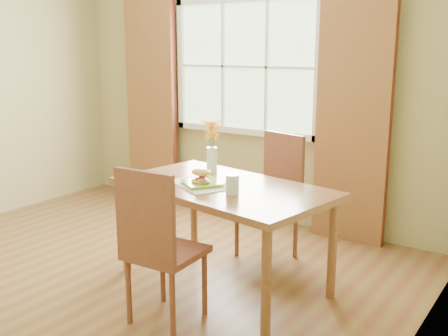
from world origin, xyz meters
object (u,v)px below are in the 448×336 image
Objects in this scene: flower_vase at (212,140)px; water_glass at (232,185)px; chair_near at (157,241)px; croissant_sandwich at (201,177)px; dining_table at (223,195)px; chair_far at (274,190)px.

water_glass is at bearing -41.70° from flower_vase.
chair_near is 0.65m from croissant_sandwich.
dining_table is 0.71m from chair_far.
chair_far is (0.02, 0.70, -0.12)m from dining_table.
chair_near reaches higher than water_glass.
flower_vase is (-0.18, 0.37, 0.19)m from croissant_sandwich.
chair_near is 1.41m from chair_far.
chair_near reaches higher than dining_table.
flower_vase reaches higher than water_glass.
croissant_sandwich is at bearing -118.22° from dining_table.
water_glass is (0.28, -0.03, -0.01)m from croissant_sandwich.
chair_far reaches higher than croissant_sandwich.
flower_vase is at bearing 138.30° from water_glass.
water_glass is 0.32× the size of flower_vase.
croissant_sandwich is (-0.10, 0.58, 0.27)m from chair_near.
croissant_sandwich is 0.28m from water_glass.
dining_table is 0.28m from water_glass.
chair_far is 7.65× the size of water_glass.
flower_vase reaches higher than dining_table.
flower_vase is (-0.46, 0.41, 0.20)m from water_glass.
chair_near is 7.62× the size of water_glass.
chair_far reaches higher than dining_table.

